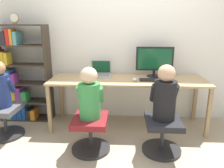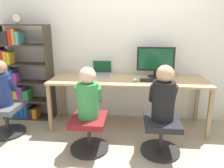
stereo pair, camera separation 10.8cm
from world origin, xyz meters
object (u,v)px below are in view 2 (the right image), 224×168
desktop_monitor (156,61)px  person_at_monitor (164,95)px  office_chair_right (89,131)px  bookshelf (20,78)px  office_chair_side (6,117)px  desk_clock (17,18)px  office_chair_left (161,133)px  person_at_laptop (88,95)px  person_near_shelf (2,85)px  laptop (102,73)px  keyboard (154,80)px

desktop_monitor → person_at_monitor: 0.89m
office_chair_right → bookshelf: (-1.29, 0.86, 0.43)m
office_chair_right → office_chair_side: bearing=166.9°
desk_clock → office_chair_left: bearing=-20.3°
person_at_laptop → person_near_shelf: (-1.25, 0.29, 0.01)m
office_chair_right → office_chair_side: size_ratio=1.00×
office_chair_right → person_at_monitor: 1.01m
office_chair_right → person_near_shelf: (-1.25, 0.30, 0.48)m
desktop_monitor → bookshelf: bearing=-179.4°
desk_clock → person_at_laptop: bearing=-33.3°
laptop → bookshelf: size_ratio=0.21×
laptop → desktop_monitor: bearing=0.7°
laptop → office_chair_right: bearing=-92.6°
keyboard → person_near_shelf: bearing=-171.0°
bookshelf → office_chair_side: 0.71m
office_chair_right → person_at_monitor: (0.88, 0.03, 0.48)m
person_near_shelf → person_at_laptop: bearing=-13.1°
bookshelf → office_chair_right: bearing=-33.5°
office_chair_right → desk_clock: size_ratio=3.03×
desktop_monitor → bookshelf: bookshelf is taller
office_chair_right → person_near_shelf: size_ratio=0.77×
person_at_monitor → desk_clock: bearing=159.8°
desk_clock → keyboard: bearing=-4.7°
office_chair_left → office_chair_right: size_ratio=1.00×
person_at_laptop → bookshelf: size_ratio=0.41×
person_at_laptop → person_near_shelf: bearing=166.9°
office_chair_side → office_chair_right: bearing=-13.1°
office_chair_side → laptop: bearing=24.0°
office_chair_side → bookshelf: bearing=93.7°
office_chair_right → person_near_shelf: bearing=166.7°
office_chair_left → person_near_shelf: person_near_shelf is taller
office_chair_left → person_at_monitor: person_at_monitor is taller
office_chair_left → person_near_shelf: bearing=172.7°
person_at_laptop → bookshelf: (-1.29, 0.85, -0.03)m
desktop_monitor → person_near_shelf: desktop_monitor is taller
person_at_monitor → person_near_shelf: person_at_monitor is taller
person_at_laptop → keyboard: bearing=37.1°
office_chair_right → person_at_laptop: size_ratio=0.78×
office_chair_side → keyboard: bearing=9.1°
keyboard → bookshelf: (-2.11, 0.23, -0.07)m
keyboard → bookshelf: 2.13m
laptop → office_chair_left: 1.31m
laptop → bookshelf: bookshelf is taller
office_chair_right → person_at_laptop: bearing=90.0°
keyboard → person_at_laptop: (-0.82, -0.62, -0.04)m
office_chair_right → bookshelf: 1.61m
office_chair_left → desk_clock: 2.60m
laptop → person_at_monitor: person_at_monitor is taller
office_chair_right → desk_clock: (-1.20, 0.79, 1.36)m
office_chair_right → office_chair_side: same height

